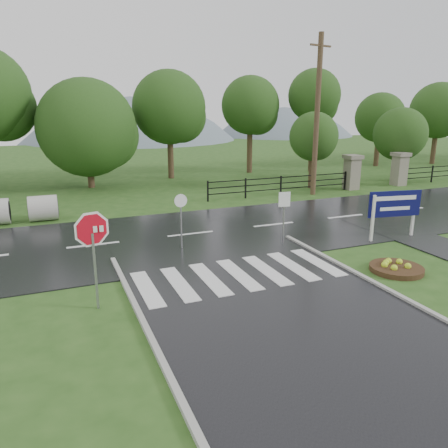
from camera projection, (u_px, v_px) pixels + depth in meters
name	position (u px, v px, depth m)	size (l,w,h in m)	color
ground	(331.00, 355.00, 9.63)	(120.00, 120.00, 0.00)	#2A501A
main_road	(191.00, 235.00, 18.56)	(90.00, 8.00, 0.04)	black
crosswalk	(239.00, 274.00, 14.08)	(6.50, 2.80, 0.02)	silver
pillar_west	(352.00, 171.00, 28.37)	(1.00, 1.00, 2.24)	gray
pillar_east	(400.00, 168.00, 29.83)	(1.00, 1.00, 2.24)	gray
fence_west	(281.00, 184.00, 26.56)	(9.58, 0.08, 1.20)	black
hills	(110.00, 234.00, 73.01)	(102.00, 48.00, 48.00)	slate
treeline	(143.00, 182.00, 31.42)	(83.20, 5.20, 10.00)	#1E4114
stop_sign	(93.00, 238.00, 11.33)	(1.23, 0.36, 2.87)	#939399
estate_billboard	(395.00, 206.00, 17.62)	(2.29, 0.43, 2.02)	silver
flower_bed	(396.00, 268.00, 14.46)	(1.73, 1.73, 0.35)	#332111
reg_sign_small	(284.00, 208.00, 16.84)	(0.47, 0.10, 2.13)	#939399
reg_sign_round	(181.00, 214.00, 16.38)	(0.50, 0.07, 2.15)	#939399
utility_pole_east	(317.00, 116.00, 25.79)	(1.64, 0.48, 9.34)	#473523
entrance_tree_left	(314.00, 137.00, 28.38)	(3.17, 3.17, 4.96)	#3D2B1C
entrance_tree_right	(400.00, 134.00, 31.04)	(3.74, 3.74, 5.22)	#3D2B1C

